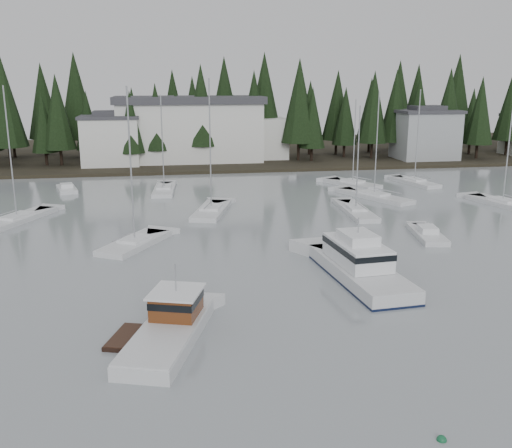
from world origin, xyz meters
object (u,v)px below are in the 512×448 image
at_px(house_east_a, 425,134).
at_px(runabout_1, 427,236).
at_px(sailboat_8, 374,198).
at_px(sailboat_12, 352,185).
at_px(lobster_boat_brown, 168,330).
at_px(sailboat_7, 414,183).
at_px(harbor_inn, 202,130).
at_px(sailboat_1, 211,212).
at_px(runabout_3, 67,190).
at_px(house_west, 111,139).
at_px(sailboat_2, 502,205).
at_px(sailboat_11, 17,221).
at_px(sailboat_6, 356,212).
at_px(sailboat_4, 164,191).
at_px(sailboat_0, 135,245).
at_px(cabin_cruiser_center, 359,268).

bearing_deg(house_east_a, runabout_1, -114.89).
relative_size(sailboat_8, sailboat_12, 1.09).
distance_m(lobster_boat_brown, sailboat_7, 56.00).
xyz_separation_m(harbor_inn, sailboat_8, (18.54, -33.99, -5.71)).
distance_m(lobster_boat_brown, sailboat_1, 31.19).
bearing_deg(sailboat_8, harbor_inn, 3.51).
distance_m(house_east_a, runabout_3, 61.40).
relative_size(sailboat_12, runabout_3, 2.20).
distance_m(house_west, sailboat_2, 59.77).
bearing_deg(harbor_inn, sailboat_11, -118.74).
distance_m(sailboat_8, runabout_1, 17.93).
relative_size(lobster_boat_brown, sailboat_6, 0.80).
bearing_deg(sailboat_1, sailboat_4, 36.90).
xyz_separation_m(harbor_inn, runabout_3, (-19.25, -23.31, -5.64)).
height_order(sailboat_7, sailboat_12, sailboat_7).
bearing_deg(harbor_inn, house_east_a, -6.36).
bearing_deg(sailboat_2, sailboat_0, 90.13).
relative_size(harbor_inn, sailboat_6, 2.46).
distance_m(sailboat_1, sailboat_11, 19.92).
relative_size(sailboat_1, runabout_1, 2.10).
relative_size(house_east_a, sailboat_11, 0.75).
bearing_deg(sailboat_7, sailboat_4, 77.74).
xyz_separation_m(harbor_inn, sailboat_1, (-1.80, -38.74, -5.69)).
bearing_deg(sailboat_6, sailboat_2, -83.86).
xyz_separation_m(sailboat_1, sailboat_12, (20.54, 13.43, -0.02)).
bearing_deg(runabout_1, runabout_3, 61.63).
xyz_separation_m(lobster_boat_brown, sailboat_8, (25.42, 35.52, -0.45)).
bearing_deg(runabout_3, sailboat_7, -107.28).
bearing_deg(cabin_cruiser_center, harbor_inn, 1.53).
xyz_separation_m(sailboat_4, sailboat_12, (25.50, 0.21, -0.01)).
distance_m(sailboat_0, sailboat_1, 13.98).
relative_size(cabin_cruiser_center, runabout_3, 2.21).
bearing_deg(sailboat_11, house_west, 13.81).
height_order(lobster_boat_brown, sailboat_2, sailboat_2).
bearing_deg(sailboat_7, sailboat_12, 76.73).
height_order(lobster_boat_brown, runabout_3, lobster_boat_brown).
bearing_deg(sailboat_8, house_west, 22.52).
xyz_separation_m(house_west, lobster_boat_brown, (8.16, -66.17, -4.14)).
relative_size(sailboat_1, sailboat_4, 1.15).
distance_m(sailboat_1, sailboat_2, 33.54).
xyz_separation_m(sailboat_6, runabout_1, (3.27, -10.46, 0.07)).
distance_m(sailboat_0, sailboat_11, 16.33).
bearing_deg(sailboat_12, sailboat_1, 95.64).
height_order(harbor_inn, sailboat_8, sailboat_8).
bearing_deg(harbor_inn, sailboat_1, -92.66).
bearing_deg(harbor_inn, sailboat_2, -51.80).
xyz_separation_m(sailboat_4, runabout_3, (-12.49, 2.21, 0.06)).
bearing_deg(sailboat_12, runabout_1, 148.52).
relative_size(house_east_a, harbor_inn, 0.36).
bearing_deg(sailboat_6, sailboat_8, -30.77).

